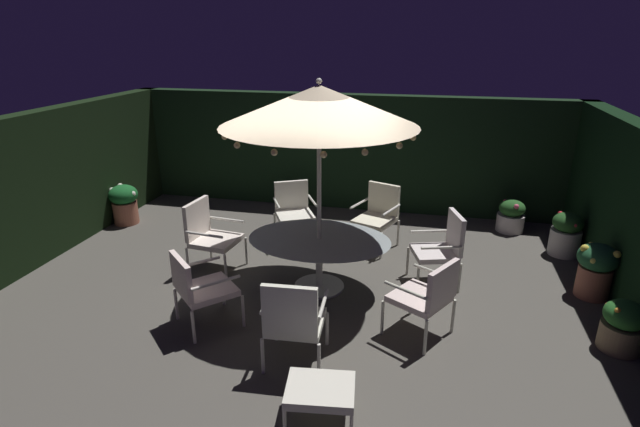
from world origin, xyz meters
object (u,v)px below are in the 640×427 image
at_px(patio_chair_west, 293,318).
at_px(potted_plant_left_near, 566,234).
at_px(potted_plant_right_far, 124,202).
at_px(patio_chair_northeast, 443,245).
at_px(patio_chair_southeast, 294,208).
at_px(potted_plant_right_near, 596,268).
at_px(potted_plant_left_far, 623,325).
at_px(patio_umbrella, 319,106).
at_px(patio_chair_south, 209,232).
at_px(ottoman_footrest, 320,391).
at_px(potted_plant_front_corner, 292,197).
at_px(patio_chair_north, 428,294).
at_px(patio_chair_southwest, 199,286).
at_px(patio_chair_east, 378,212).
at_px(patio_dining_table, 319,247).
at_px(potted_plant_back_center, 511,215).

xyz_separation_m(patio_chair_west, potted_plant_left_near, (3.31, 3.48, -0.21)).
bearing_deg(potted_plant_right_far, patio_chair_northeast, -10.77).
height_order(patio_chair_southeast, potted_plant_left_near, patio_chair_southeast).
distance_m(potted_plant_right_near, potted_plant_left_far, 1.16).
xyz_separation_m(patio_umbrella, patio_chair_south, (-1.64, 0.19, -1.83)).
xyz_separation_m(patio_chair_northeast, ottoman_footrest, (-1.03, -2.80, -0.25)).
bearing_deg(potted_plant_left_near, potted_plant_right_near, -87.41).
height_order(potted_plant_left_near, potted_plant_right_far, potted_plant_right_far).
distance_m(patio_chair_northeast, potted_plant_front_corner, 3.59).
height_order(patio_chair_northeast, potted_plant_front_corner, patio_chair_northeast).
bearing_deg(patio_chair_north, potted_plant_left_near, 52.99).
bearing_deg(potted_plant_right_near, patio_chair_north, -146.12).
relative_size(ottoman_footrest, potted_plant_right_far, 0.92).
relative_size(patio_chair_northeast, potted_plant_right_near, 1.38).
height_order(ottoman_footrest, potted_plant_front_corner, potted_plant_front_corner).
height_order(potted_plant_front_corner, potted_plant_right_far, potted_plant_right_far).
height_order(patio_umbrella, patio_chair_southwest, patio_umbrella).
height_order(patio_chair_north, patio_chair_west, patio_chair_west).
distance_m(patio_chair_southwest, potted_plant_right_far, 3.85).
bearing_deg(patio_chair_east, patio_chair_south, -149.01).
relative_size(patio_chair_south, potted_plant_left_near, 1.50).
bearing_deg(potted_plant_left_far, patio_chair_west, -162.62).
height_order(potted_plant_right_near, potted_plant_left_near, potted_plant_right_near).
bearing_deg(patio_chair_northeast, patio_umbrella, -162.96).
height_order(ottoman_footrest, potted_plant_right_near, potted_plant_right_near).
height_order(patio_chair_northeast, patio_chair_south, patio_chair_south).
relative_size(patio_dining_table, potted_plant_front_corner, 3.51).
xyz_separation_m(patio_chair_north, patio_chair_southeast, (-2.16, 2.29, 0.01)).
bearing_deg(potted_plant_back_center, potted_plant_left_far, -77.72).
xyz_separation_m(patio_chair_east, potted_plant_right_near, (2.88, -0.97, -0.16)).
distance_m(potted_plant_left_near, potted_plant_back_center, 1.06).
bearing_deg(patio_chair_southwest, potted_plant_left_far, 7.30).
distance_m(patio_chair_north, ottoman_footrest, 1.73).
xyz_separation_m(patio_chair_southeast, potted_plant_left_near, (4.18, 0.39, -0.22)).
bearing_deg(patio_chair_northeast, patio_chair_southwest, -148.31).
distance_m(potted_plant_left_near, potted_plant_left_far, 2.44).
height_order(patio_umbrella, potted_plant_right_near, patio_umbrella).
distance_m(patio_chair_west, ottoman_footrest, 0.84).
bearing_deg(potted_plant_left_far, patio_chair_southeast, 154.04).
bearing_deg(potted_plant_front_corner, potted_plant_left_far, -36.32).
xyz_separation_m(patio_chair_southwest, potted_plant_right_far, (-2.74, 2.70, -0.13)).
xyz_separation_m(potted_plant_right_near, potted_plant_right_far, (-7.35, 0.96, -0.01)).
bearing_deg(patio_chair_south, patio_chair_west, -46.27).
xyz_separation_m(patio_umbrella, potted_plant_right_far, (-3.87, 1.52, -2.01)).
bearing_deg(patio_umbrella, patio_chair_southeast, 117.47).
distance_m(patio_chair_east, potted_plant_back_center, 2.44).
relative_size(patio_umbrella, potted_plant_left_near, 4.03).
height_order(patio_chair_southwest, potted_plant_right_near, patio_chair_southwest).
height_order(patio_chair_southeast, patio_chair_south, patio_chair_south).
bearing_deg(patio_umbrella, potted_plant_back_center, 44.07).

